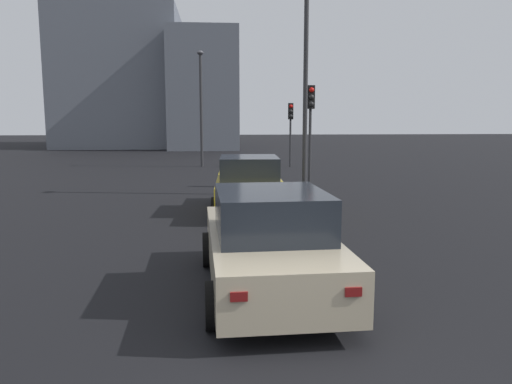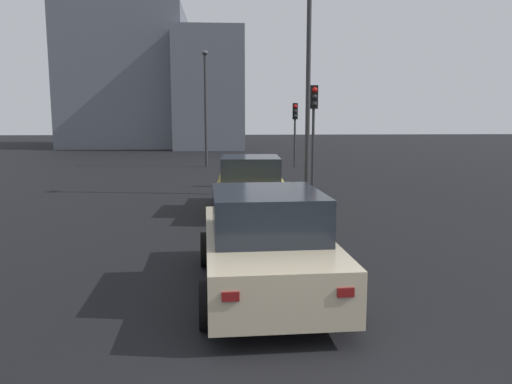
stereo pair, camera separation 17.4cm
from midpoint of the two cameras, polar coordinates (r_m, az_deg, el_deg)
car_yellow_lead at (r=14.68m, az=-0.31°, el=0.81°), size 4.59×2.24×1.64m
car_beige_second at (r=7.87m, az=1.71°, el=-5.89°), size 4.61×2.19×1.65m
traffic_light_near_left at (r=19.72m, az=6.90°, el=8.81°), size 0.32×0.28×4.00m
traffic_light_near_right at (r=28.17m, az=4.68°, el=8.12°), size 0.32×0.29×3.58m
street_lamp_kerbside at (r=17.81m, az=6.33°, el=14.66°), size 0.56×0.36×8.02m
street_lamp_far at (r=28.43m, az=-5.64°, el=10.66°), size 0.56×0.36×6.44m
building_facade_left at (r=48.02m, az=-5.20°, el=11.38°), size 11.90×6.10×10.43m
building_facade_center at (r=52.23m, az=-14.15°, el=12.22°), size 13.57×11.24×12.80m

